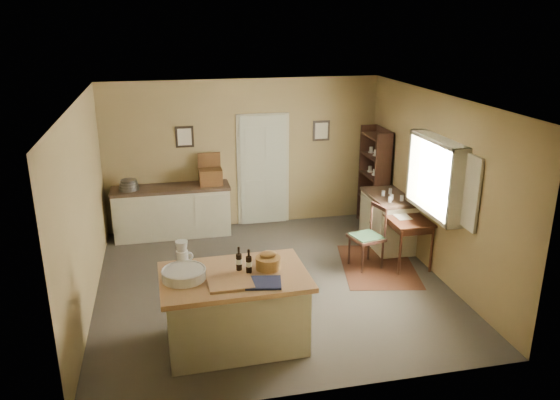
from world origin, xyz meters
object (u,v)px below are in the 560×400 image
Objects in this scene: sideboard at (173,210)px; desk_chair at (366,238)px; work_island at (234,307)px; shelving_unit at (376,178)px; right_cabinet at (388,220)px; writing_desk at (405,222)px.

sideboard is 2.10× the size of desk_chair.
sideboard is at bearing 98.05° from work_island.
right_cabinet is at bearing -98.99° from shelving_unit.
writing_desk is 0.68m from desk_chair.
work_island reaches higher than writing_desk.
sideboard is 3.73m from shelving_unit.
work_island reaches higher than right_cabinet.
shelving_unit is at bearing 81.01° from right_cabinet.
desk_chair is at bearing -34.22° from sideboard.
writing_desk is at bearing -89.98° from right_cabinet.
sideboard is at bearing 151.79° from writing_desk.
work_island is 1.78× the size of writing_desk.
right_cabinet is at bearing -19.40° from sideboard.
sideboard is 3.49m from desk_chair.
shelving_unit is at bearing 84.67° from writing_desk.
writing_desk is (3.54, -1.90, 0.19)m from sideboard.
work_island reaches higher than sideboard.
sideboard is at bearing 175.27° from shelving_unit.
desk_chair is (2.28, 1.65, 0.01)m from work_island.
work_island is at bearing -157.77° from desk_chair.
work_island is 1.78× the size of desk_chair.
sideboard is at bearing 160.60° from right_cabinet.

